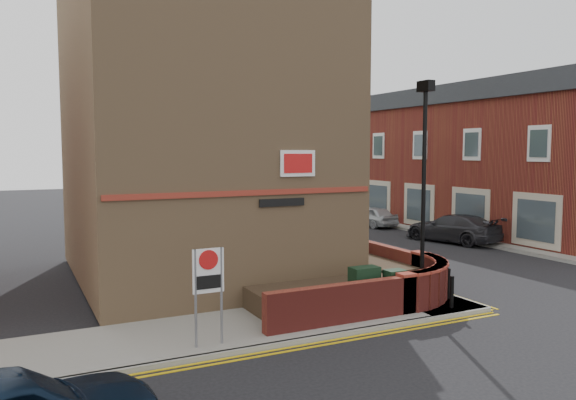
# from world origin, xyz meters

# --- Properties ---
(ground) EXTENTS (120.00, 120.00, 0.00)m
(ground) POSITION_xyz_m (0.00, 0.00, 0.00)
(ground) COLOR black
(ground) RESTS_ON ground
(pavement_corner) EXTENTS (13.00, 3.00, 0.12)m
(pavement_corner) POSITION_xyz_m (-3.50, 1.50, 0.06)
(pavement_corner) COLOR gray
(pavement_corner) RESTS_ON ground
(pavement_main) EXTENTS (2.00, 32.00, 0.12)m
(pavement_main) POSITION_xyz_m (2.00, 16.00, 0.06)
(pavement_main) COLOR gray
(pavement_main) RESTS_ON ground
(pavement_far) EXTENTS (4.00, 40.00, 0.12)m
(pavement_far) POSITION_xyz_m (13.00, 13.00, 0.06)
(pavement_far) COLOR gray
(pavement_far) RESTS_ON ground
(kerb_side) EXTENTS (13.00, 0.15, 0.12)m
(kerb_side) POSITION_xyz_m (-3.50, 0.00, 0.06)
(kerb_side) COLOR gray
(kerb_side) RESTS_ON ground
(kerb_main_near) EXTENTS (0.15, 32.00, 0.12)m
(kerb_main_near) POSITION_xyz_m (3.00, 16.00, 0.06)
(kerb_main_near) COLOR gray
(kerb_main_near) RESTS_ON ground
(kerb_main_far) EXTENTS (0.15, 40.00, 0.12)m
(kerb_main_far) POSITION_xyz_m (11.00, 13.00, 0.06)
(kerb_main_far) COLOR gray
(kerb_main_far) RESTS_ON ground
(yellow_lines_side) EXTENTS (13.00, 0.28, 0.01)m
(yellow_lines_side) POSITION_xyz_m (-3.50, -0.25, 0.01)
(yellow_lines_side) COLOR gold
(yellow_lines_side) RESTS_ON ground
(yellow_lines_main) EXTENTS (0.28, 32.00, 0.01)m
(yellow_lines_main) POSITION_xyz_m (3.25, 16.00, 0.01)
(yellow_lines_main) COLOR gold
(yellow_lines_main) RESTS_ON ground
(corner_building) EXTENTS (8.95, 10.40, 13.60)m
(corner_building) POSITION_xyz_m (-2.84, 8.00, 6.23)
(corner_building) COLOR #9F7B54
(corner_building) RESTS_ON ground
(garden_wall) EXTENTS (6.80, 6.00, 1.20)m
(garden_wall) POSITION_xyz_m (0.00, 2.50, 0.00)
(garden_wall) COLOR maroon
(garden_wall) RESTS_ON ground
(lamppost) EXTENTS (0.25, 0.50, 6.30)m
(lamppost) POSITION_xyz_m (1.60, 1.20, 3.34)
(lamppost) COLOR black
(lamppost) RESTS_ON pavement_corner
(utility_cabinet_large) EXTENTS (0.80, 0.45, 1.20)m
(utility_cabinet_large) POSITION_xyz_m (-0.30, 1.30, 0.72)
(utility_cabinet_large) COLOR black
(utility_cabinet_large) RESTS_ON pavement_corner
(utility_cabinet_small) EXTENTS (0.55, 0.40, 1.10)m
(utility_cabinet_small) POSITION_xyz_m (0.50, 1.00, 0.67)
(utility_cabinet_small) COLOR black
(utility_cabinet_small) RESTS_ON pavement_corner
(bollard_near) EXTENTS (0.11, 0.11, 0.90)m
(bollard_near) POSITION_xyz_m (2.00, 0.40, 0.57)
(bollard_near) COLOR black
(bollard_near) RESTS_ON pavement_corner
(bollard_far) EXTENTS (0.11, 0.11, 0.90)m
(bollard_far) POSITION_xyz_m (2.60, 1.20, 0.57)
(bollard_far) COLOR black
(bollard_far) RESTS_ON pavement_corner
(zone_sign) EXTENTS (0.72, 0.07, 2.20)m
(zone_sign) POSITION_xyz_m (-5.00, 0.50, 1.64)
(zone_sign) COLOR slate
(zone_sign) RESTS_ON pavement_corner
(far_terrace) EXTENTS (5.40, 30.40, 8.00)m
(far_terrace) POSITION_xyz_m (14.50, 17.00, 4.04)
(far_terrace) COLOR maroon
(far_terrace) RESTS_ON ground
(far_terrace_cream) EXTENTS (5.40, 12.40, 8.00)m
(far_terrace_cream) POSITION_xyz_m (14.50, 38.00, 4.05)
(far_terrace_cream) COLOR beige
(far_terrace_cream) RESTS_ON ground
(tree_near) EXTENTS (3.64, 3.65, 6.70)m
(tree_near) POSITION_xyz_m (2.00, 14.05, 4.70)
(tree_near) COLOR #382B1E
(tree_near) RESTS_ON pavement_main
(tree_mid) EXTENTS (4.03, 4.03, 7.42)m
(tree_mid) POSITION_xyz_m (2.00, 22.05, 5.20)
(tree_mid) COLOR #382B1E
(tree_mid) RESTS_ON pavement_main
(tree_far) EXTENTS (3.81, 3.81, 7.00)m
(tree_far) POSITION_xyz_m (2.00, 30.05, 4.91)
(tree_far) COLOR #382B1E
(tree_far) RESTS_ON pavement_main
(traffic_light_assembly) EXTENTS (0.20, 0.16, 4.20)m
(traffic_light_assembly) POSITION_xyz_m (2.40, 25.00, 2.78)
(traffic_light_assembly) COLOR black
(traffic_light_assembly) RESTS_ON pavement_main
(silver_car_near) EXTENTS (2.49, 4.64, 1.45)m
(silver_car_near) POSITION_xyz_m (5.00, 15.81, 0.73)
(silver_car_near) COLOR #A8A9B0
(silver_car_near) RESTS_ON ground
(red_car_main) EXTENTS (3.87, 5.67, 1.44)m
(red_car_main) POSITION_xyz_m (4.46, 16.27, 0.72)
(red_car_main) COLOR maroon
(red_car_main) RESTS_ON ground
(grey_car_far) EXTENTS (3.07, 5.13, 1.39)m
(grey_car_far) POSITION_xyz_m (10.50, 9.62, 0.70)
(grey_car_far) COLOR #29292E
(grey_car_far) RESTS_ON ground
(silver_car_far) EXTENTS (1.76, 3.71, 1.23)m
(silver_car_far) POSITION_xyz_m (10.24, 16.19, 0.61)
(silver_car_far) COLOR #B6BBBF
(silver_car_far) RESTS_ON ground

